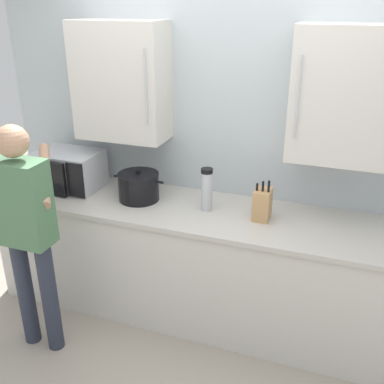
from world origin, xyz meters
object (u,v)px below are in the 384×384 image
at_px(microwave_oven, 66,170).
at_px(knife_block, 262,204).
at_px(thermos_flask, 207,189).
at_px(person_figure, 26,223).
at_px(stock_pot, 139,186).

height_order(microwave_oven, knife_block, knife_block).
distance_m(microwave_oven, thermos_flask, 1.17).
height_order(knife_block, person_figure, person_figure).
relative_size(stock_pot, knife_block, 1.36).
xyz_separation_m(microwave_oven, knife_block, (1.57, -0.04, -0.04)).
relative_size(microwave_oven, stock_pot, 1.24).
distance_m(thermos_flask, knife_block, 0.40).
relative_size(microwave_oven, knife_block, 1.69).
distance_m(stock_pot, knife_block, 0.93).
distance_m(microwave_oven, person_figure, 0.77).
xyz_separation_m(knife_block, person_figure, (-1.38, -0.70, -0.04)).
bearing_deg(stock_pot, person_figure, -122.46).
bearing_deg(person_figure, thermos_flask, 36.04).
bearing_deg(thermos_flask, person_figure, -143.96).
relative_size(thermos_flask, knife_block, 1.06).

